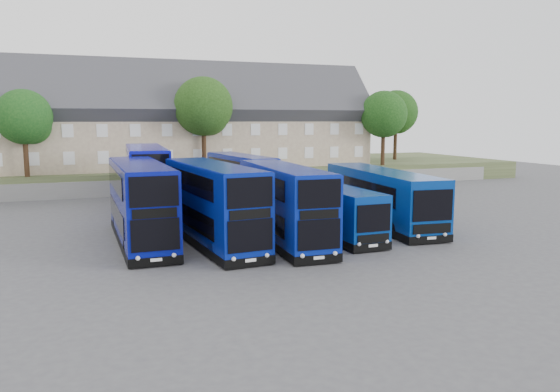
{
  "coord_description": "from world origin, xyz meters",
  "views": [
    {
      "loc": [
        -9.85,
        -27.68,
        7.01
      ],
      "look_at": [
        2.14,
        4.43,
        2.2
      ],
      "focal_mm": 35.0,
      "sensor_mm": 36.0,
      "label": 1
    }
  ],
  "objects": [
    {
      "name": "ground",
      "position": [
        0.0,
        0.0,
        0.0
      ],
      "size": [
        120.0,
        120.0,
        0.0
      ],
      "primitive_type": "plane",
      "color": "#48484D",
      "rests_on": "ground"
    },
    {
      "name": "retaining_wall",
      "position": [
        0.0,
        24.0,
        0.75
      ],
      "size": [
        70.0,
        0.4,
        1.5
      ],
      "primitive_type": "cube",
      "color": "slate",
      "rests_on": "ground"
    },
    {
      "name": "earth_bank",
      "position": [
        0.0,
        34.0,
        1.0
      ],
      "size": [
        80.0,
        20.0,
        2.0
      ],
      "primitive_type": "cube",
      "color": "#3E4C2A",
      "rests_on": "ground"
    },
    {
      "name": "terrace_row",
      "position": [
        -3.0,
        30.0,
        6.6
      ],
      "size": [
        48.0,
        10.4,
        11.2
      ],
      "color": "tan",
      "rests_on": "earth_bank"
    },
    {
      "name": "dd_front_left",
      "position": [
        -6.57,
        3.73,
        2.24
      ],
      "size": [
        2.7,
        11.49,
        4.56
      ],
      "rotation": [
        0.0,
        0.0,
        0.01
      ],
      "color": "#070F89",
      "rests_on": "ground"
    },
    {
      "name": "dd_front_mid",
      "position": [
        -2.8,
        2.0,
        2.22
      ],
      "size": [
        3.49,
        11.52,
        4.51
      ],
      "rotation": [
        0.0,
        0.0,
        0.08
      ],
      "color": "#081D94",
      "rests_on": "ground"
    },
    {
      "name": "dd_front_right",
      "position": [
        1.15,
        1.13,
        2.14
      ],
      "size": [
        3.04,
        11.07,
        4.36
      ],
      "rotation": [
        0.0,
        0.0,
        -0.05
      ],
      "color": "#081E9A",
      "rests_on": "ground"
    },
    {
      "name": "dd_rear_left",
      "position": [
        -4.78,
        15.87,
        2.4
      ],
      "size": [
        3.62,
        12.44,
        4.88
      ],
      "rotation": [
        0.0,
        0.0,
        -0.07
      ],
      "color": "#080CA4",
      "rests_on": "ground"
    },
    {
      "name": "dd_rear_right",
      "position": [
        2.85,
        15.6,
        2.0
      ],
      "size": [
        3.38,
        10.46,
        4.08
      ],
      "rotation": [
        0.0,
        0.0,
        0.1
      ],
      "color": "navy",
      "rests_on": "ground"
    },
    {
      "name": "coach_east_a",
      "position": [
        4.58,
        2.51,
        1.48
      ],
      "size": [
        2.44,
        11.08,
        3.02
      ],
      "rotation": [
        0.0,
        0.0,
        0.01
      ],
      "color": "navy",
      "rests_on": "ground"
    },
    {
      "name": "coach_east_b",
      "position": [
        9.28,
        4.08,
        1.78
      ],
      "size": [
        4.0,
        13.49,
        3.64
      ],
      "rotation": [
        0.0,
        0.0,
        -0.09
      ],
      "color": "navy",
      "rests_on": "ground"
    },
    {
      "name": "tree_west",
      "position": [
        -13.85,
        25.1,
        7.05
      ],
      "size": [
        4.8,
        4.8,
        7.65
      ],
      "color": "#382314",
      "rests_on": "earth_bank"
    },
    {
      "name": "tree_mid",
      "position": [
        2.15,
        25.6,
        8.07
      ],
      "size": [
        5.76,
        5.76,
        9.18
      ],
      "color": "#382314",
      "rests_on": "earth_bank"
    },
    {
      "name": "tree_east",
      "position": [
        22.15,
        25.1,
        7.39
      ],
      "size": [
        5.12,
        5.12,
        8.16
      ],
      "color": "#382314",
      "rests_on": "earth_bank"
    },
    {
      "name": "tree_far",
      "position": [
        28.15,
        32.1,
        7.73
      ],
      "size": [
        5.44,
        5.44,
        8.67
      ],
      "color": "#382314",
      "rests_on": "earth_bank"
    }
  ]
}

